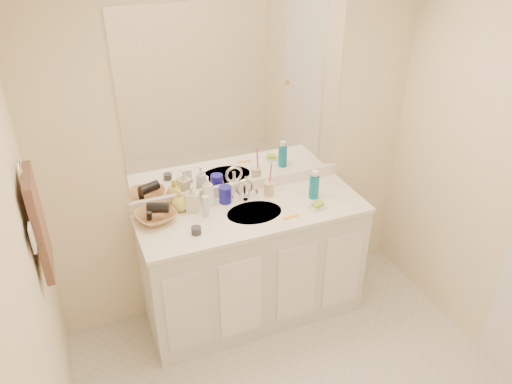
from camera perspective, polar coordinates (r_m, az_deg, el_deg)
The scene contains 25 objects.
wall_back at distance 3.35m, azimuth -2.10°, elevation 4.82°, with size 2.60×0.02×2.40m, color #F7E7C2.
wall_left at distance 2.13m, azimuth -24.16°, elevation -15.55°, with size 0.02×2.60×2.40m, color #F7E7C2.
vanity_cabinet at distance 3.54m, azimuth -0.31°, elevation -8.40°, with size 1.50×0.55×0.85m, color silver.
countertop at distance 3.28m, azimuth -0.33°, elevation -2.38°, with size 1.52×0.57×0.03m, color white.
backsplash at distance 3.46m, azimuth -1.93°, elevation 0.53°, with size 1.52×0.03×0.08m, color white.
sink_basin at distance 3.27m, azimuth -0.20°, elevation -2.52°, with size 0.37×0.37×0.02m, color silver.
faucet at distance 3.37m, azimuth -1.34°, elevation -0.03°, with size 0.02×0.02×0.11m, color silver.
mirror at distance 3.20m, azimuth -2.18°, elevation 10.60°, with size 1.48×0.01×1.20m, color white.
blue_mug at distance 3.35m, azimuth -3.54°, elevation -0.29°, with size 0.09×0.09×0.12m, color #181596.
tan_cup at distance 3.43m, azimuth 1.48°, elevation 0.35°, with size 0.07×0.07×0.10m, color beige.
toothbrush at distance 3.38m, azimuth 1.66°, elevation 1.87°, with size 0.01×0.01×0.21m, color #FF4382.
mouthwash_bottle at distance 3.41m, azimuth 6.65°, elevation 0.58°, with size 0.07×0.07×0.16m, color #0B6C8F.
soap_dish at distance 3.33m, azimuth 7.05°, elevation -1.68°, with size 0.10×0.08×0.01m, color silver.
green_soap at distance 3.32m, azimuth 7.07°, elevation -1.41°, with size 0.07×0.05×0.03m, color #8FBF2E.
orange_comb at distance 3.22m, azimuth 3.99°, elevation -2.87°, with size 0.11×0.02×0.00m, color #FFA11A.
dark_jar at distance 3.07m, azimuth -6.84°, elevation -4.38°, with size 0.06×0.06×0.04m, color #2E2F34.
extra_white_bottle at distance 3.21m, azimuth -5.77°, elevation -1.62°, with size 0.04×0.04×0.14m, color silver.
soap_bottle_white at distance 3.30m, azimuth -5.52°, elevation 0.11°, with size 0.08×0.08×0.21m, color white.
soap_bottle_cream at distance 3.26m, azimuth -7.25°, elevation -0.61°, with size 0.09×0.09×0.19m, color beige.
soap_bottle_yellow at distance 3.29m, azimuth -8.70°, elevation -0.94°, with size 0.11×0.11×0.15m, color #DFCE56.
wicker_basket at distance 3.23m, azimuth -11.39°, elevation -2.74°, with size 0.25×0.25×0.06m, color #AD7346.
hair_dryer at distance 3.20m, azimuth -11.14°, elevation -1.77°, with size 0.07×0.07×0.14m, color black.
towel_ring at distance 2.57m, azimuth -25.37°, elevation 2.21°, with size 0.11×0.11×0.01m, color silver.
hand_towel at distance 2.71m, azimuth -23.59°, elevation -3.31°, with size 0.04×0.32×0.55m, color #483026.
switch_plate at distance 2.52m, azimuth -24.20°, elevation -4.80°, with size 0.01×0.09×0.13m, color white.
Camera 1 is at (-1.02, -1.55, 2.63)m, focal length 35.00 mm.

